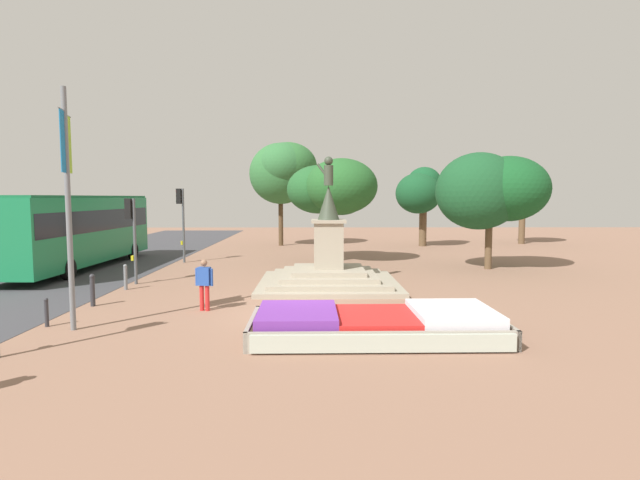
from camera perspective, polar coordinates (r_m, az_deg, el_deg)
The scene contains 16 objects.
ground_plane at distance 15.25m, azimuth -1.95°, elevation -8.21°, with size 84.59×84.59×0.00m, color #8C6651.
flower_planter at distance 12.61m, azimuth 6.45°, elevation -9.59°, with size 6.24×2.90×0.71m.
statue_monument at distance 19.59m, azimuth 0.97°, elevation -3.20°, with size 5.38×5.38×5.03m.
traffic_light_mid_block at distance 21.09m, azimuth -20.72°, elevation 1.60°, with size 0.41×0.29×3.41m.
traffic_light_far_corner at distance 27.32m, azimuth -15.58°, elevation 3.10°, with size 0.41×0.28×3.91m.
banner_pole at distance 14.34m, azimuth -26.85°, elevation 4.16°, with size 0.23×1.02×6.24m.
city_bus at distance 26.72m, azimuth -25.96°, elevation 1.34°, with size 2.73×11.88×3.54m.
pedestrian_near_planter at distance 15.64m, azimuth -13.09°, elevation -4.64°, with size 0.56×0.29×1.58m.
kerb_bollard_mid_a at distance 15.33m, azimuth -28.79°, elevation -7.18°, with size 0.12×0.12×0.79m.
kerb_bollard_mid_b at distance 17.49m, azimuth -24.57°, elevation -5.15°, with size 0.16×0.16×1.03m.
kerb_bollard_north at distance 20.09m, azimuth -21.34°, elevation -3.89°, with size 0.14×0.14×0.96m.
park_tree_far_left at distance 35.67m, azimuth 11.39°, elevation 5.55°, with size 3.28×3.29×5.58m.
park_tree_behind_statue at distance 40.17m, azimuth 22.16°, elevation 5.94°, with size 3.99×4.09×6.02m.
park_tree_far_right at distance 25.40m, azimuth 19.09°, elevation 5.40°, with size 5.38×4.10×5.60m.
park_tree_street_side at distance 35.49m, azimuth -4.13°, elevation 8.04°, with size 4.77×4.53×7.30m.
park_tree_mid_canopy at distance 26.54m, azimuth 1.60°, elevation 5.94°, with size 4.80×4.67×5.49m.
Camera 1 is at (0.37, -14.85, 3.46)m, focal length 28.00 mm.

